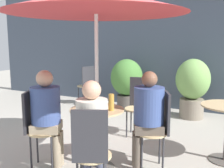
{
  "coord_description": "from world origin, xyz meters",
  "views": [
    {
      "loc": [
        1.79,
        -2.76,
        1.57
      ],
      "look_at": [
        0.23,
        0.31,
        1.01
      ],
      "focal_mm": 42.0,
      "sensor_mm": 36.0,
      "label": 1
    }
  ],
  "objects_px": {
    "seated_person_1": "(92,128)",
    "potted_plant_1": "(193,85)",
    "cafe_table_near": "(97,126)",
    "seated_person_2": "(147,112)",
    "potted_plant_0": "(127,81)",
    "bistro_chair_1": "(91,148)",
    "beer_glass_0": "(89,106)",
    "umbrella": "(96,2)",
    "beer_glass_1": "(111,102)",
    "bistro_chair_2": "(160,124)",
    "bistro_chair_3": "(87,82)",
    "bistro_chair_4": "(138,101)",
    "seated_person_0": "(47,111)",
    "beer_glass_2": "(90,100)",
    "bistro_chair_0": "(35,123)"
  },
  "relations": [
    {
      "from": "seated_person_1",
      "to": "potted_plant_1",
      "type": "relative_size",
      "value": 0.98
    },
    {
      "from": "seated_person_0",
      "to": "seated_person_2",
      "type": "bearing_deg",
      "value": -90.0
    },
    {
      "from": "seated_person_2",
      "to": "beer_glass_1",
      "type": "distance_m",
      "value": 0.46
    },
    {
      "from": "seated_person_1",
      "to": "potted_plant_1",
      "type": "height_order",
      "value": "potted_plant_1"
    },
    {
      "from": "beer_glass_0",
      "to": "potted_plant_0",
      "type": "distance_m",
      "value": 3.09
    },
    {
      "from": "bistro_chair_4",
      "to": "seated_person_2",
      "type": "relative_size",
      "value": 0.8
    },
    {
      "from": "beer_glass_2",
      "to": "potted_plant_0",
      "type": "xyz_separation_m",
      "value": [
        -0.68,
        2.69,
        -0.16
      ]
    },
    {
      "from": "beer_glass_2",
      "to": "bistro_chair_4",
      "type": "bearing_deg",
      "value": 82.97
    },
    {
      "from": "seated_person_1",
      "to": "umbrella",
      "type": "relative_size",
      "value": 0.56
    },
    {
      "from": "seated_person_2",
      "to": "beer_glass_2",
      "type": "xyz_separation_m",
      "value": [
        -0.71,
        -0.17,
        0.11
      ]
    },
    {
      "from": "bistro_chair_3",
      "to": "bistro_chair_4",
      "type": "xyz_separation_m",
      "value": [
        1.9,
        -1.38,
        0.0
      ]
    },
    {
      "from": "cafe_table_near",
      "to": "seated_person_1",
      "type": "bearing_deg",
      "value": -64.24
    },
    {
      "from": "beer_glass_0",
      "to": "beer_glass_2",
      "type": "height_order",
      "value": "beer_glass_2"
    },
    {
      "from": "bistro_chair_2",
      "to": "potted_plant_1",
      "type": "height_order",
      "value": "potted_plant_1"
    },
    {
      "from": "bistro_chair_4",
      "to": "beer_glass_1",
      "type": "height_order",
      "value": "bistro_chair_4"
    },
    {
      "from": "cafe_table_near",
      "to": "umbrella",
      "type": "xyz_separation_m",
      "value": [
        -0.0,
        0.0,
        1.48
      ]
    },
    {
      "from": "seated_person_1",
      "to": "potted_plant_0",
      "type": "height_order",
      "value": "seated_person_1"
    },
    {
      "from": "seated_person_1",
      "to": "potted_plant_0",
      "type": "distance_m",
      "value": 3.51
    },
    {
      "from": "cafe_table_near",
      "to": "seated_person_2",
      "type": "bearing_deg",
      "value": 25.76
    },
    {
      "from": "bistro_chair_3",
      "to": "beer_glass_2",
      "type": "height_order",
      "value": "bistro_chair_3"
    },
    {
      "from": "bistro_chair_4",
      "to": "seated_person_0",
      "type": "relative_size",
      "value": 0.79
    },
    {
      "from": "seated_person_2",
      "to": "potted_plant_1",
      "type": "relative_size",
      "value": 1.0
    },
    {
      "from": "seated_person_2",
      "to": "potted_plant_0",
      "type": "height_order",
      "value": "seated_person_2"
    },
    {
      "from": "seated_person_0",
      "to": "bistro_chair_1",
      "type": "bearing_deg",
      "value": -141.31
    },
    {
      "from": "seated_person_1",
      "to": "beer_glass_2",
      "type": "height_order",
      "value": "seated_person_1"
    },
    {
      "from": "seated_person_0",
      "to": "potted_plant_1",
      "type": "bearing_deg",
      "value": -46.95
    },
    {
      "from": "seated_person_2",
      "to": "beer_glass_2",
      "type": "bearing_deg",
      "value": -102.16
    },
    {
      "from": "bistro_chair_2",
      "to": "bistro_chair_3",
      "type": "relative_size",
      "value": 1.0
    },
    {
      "from": "bistro_chair_0",
      "to": "seated_person_0",
      "type": "bearing_deg",
      "value": -90.0
    },
    {
      "from": "seated_person_1",
      "to": "cafe_table_near",
      "type": "bearing_deg",
      "value": -90.0
    },
    {
      "from": "seated_person_0",
      "to": "beer_glass_0",
      "type": "xyz_separation_m",
      "value": [
        0.56,
        0.08,
        0.1
      ]
    },
    {
      "from": "beer_glass_0",
      "to": "beer_glass_2",
      "type": "bearing_deg",
      "value": 120.66
    },
    {
      "from": "beer_glass_0",
      "to": "beer_glass_1",
      "type": "distance_m",
      "value": 0.27
    },
    {
      "from": "seated_person_0",
      "to": "beer_glass_1",
      "type": "height_order",
      "value": "seated_person_0"
    },
    {
      "from": "potted_plant_1",
      "to": "seated_person_2",
      "type": "bearing_deg",
      "value": -91.92
    },
    {
      "from": "cafe_table_near",
      "to": "bistro_chair_4",
      "type": "xyz_separation_m",
      "value": [
        -0.0,
        1.37,
        0.04
      ]
    },
    {
      "from": "seated_person_0",
      "to": "umbrella",
      "type": "distance_m",
      "value": 1.42
    },
    {
      "from": "bistro_chair_1",
      "to": "umbrella",
      "type": "distance_m",
      "value": 1.63
    },
    {
      "from": "seated_person_2",
      "to": "bistro_chair_1",
      "type": "bearing_deg",
      "value": -38.66
    },
    {
      "from": "cafe_table_near",
      "to": "seated_person_1",
      "type": "distance_m",
      "value": 0.64
    },
    {
      "from": "beer_glass_1",
      "to": "seated_person_1",
      "type": "bearing_deg",
      "value": -81.89
    },
    {
      "from": "beer_glass_1",
      "to": "bistro_chair_1",
      "type": "bearing_deg",
      "value": -78.28
    },
    {
      "from": "bistro_chair_1",
      "to": "beer_glass_0",
      "type": "height_order",
      "value": "bistro_chair_1"
    },
    {
      "from": "cafe_table_near",
      "to": "bistro_chair_1",
      "type": "relative_size",
      "value": 0.78
    },
    {
      "from": "bistro_chair_3",
      "to": "bistro_chair_0",
      "type": "bearing_deg",
      "value": 50.85
    },
    {
      "from": "seated_person_2",
      "to": "potted_plant_0",
      "type": "distance_m",
      "value": 2.88
    },
    {
      "from": "bistro_chair_1",
      "to": "seated_person_2",
      "type": "relative_size",
      "value": 0.8
    },
    {
      "from": "umbrella",
      "to": "beer_glass_0",
      "type": "bearing_deg",
      "value": -88.47
    },
    {
      "from": "potted_plant_1",
      "to": "bistro_chair_2",
      "type": "bearing_deg",
      "value": -88.77
    },
    {
      "from": "bistro_chair_1",
      "to": "umbrella",
      "type": "xyz_separation_m",
      "value": [
        -0.33,
        0.69,
        1.44
      ]
    }
  ]
}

